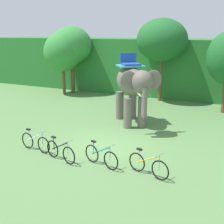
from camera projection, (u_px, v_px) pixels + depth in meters
The scene contains 10 objects.
ground_plane at pixel (102, 145), 13.67m from camera, with size 80.00×80.00×0.00m, color #567F47.
foliage_hedge at pixel (182, 66), 24.91m from camera, with size 36.00×6.00×4.34m, color #28702D.
tree_center_left at pixel (63, 52), 24.20m from camera, with size 2.98×2.98×4.91m.
tree_far_left at pixel (72, 45), 24.43m from camera, with size 3.19×3.19×5.35m.
tree_left at pixel (162, 40), 21.45m from camera, with size 3.57×3.57×5.83m.
elephant at pixel (132, 84), 16.22m from camera, with size 3.47×3.87×3.78m.
bike_white at pixel (35, 142), 12.98m from camera, with size 1.70×0.52×0.92m.
bike_black at pixel (60, 151), 11.97m from camera, with size 1.66×0.64×0.92m.
bike_teal at pixel (101, 156), 11.50m from camera, with size 1.66×0.64×0.92m.
bike_yellow at pixel (148, 165), 10.73m from camera, with size 1.66×0.65×0.92m.
Camera 1 is at (6.13, -11.30, 4.90)m, focal length 49.32 mm.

